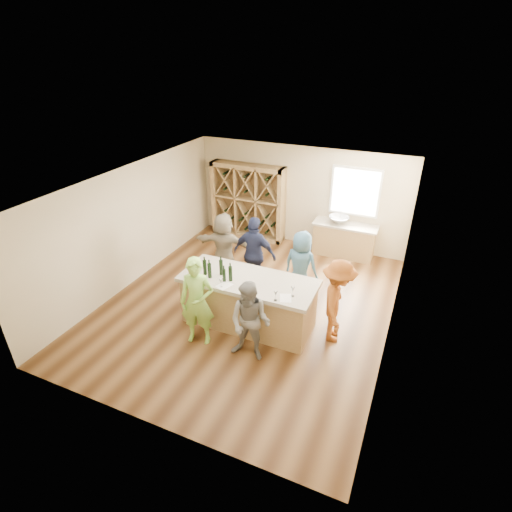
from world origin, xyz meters
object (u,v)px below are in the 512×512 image
at_px(wine_rack, 248,202).
at_px(wine_bottle_a, 205,267).
at_px(person_server, 337,301).
at_px(person_near_left, 197,302).
at_px(sink, 339,220).
at_px(wine_bottle_c, 221,267).
at_px(tasting_counter_base, 249,303).
at_px(wine_bottle_d, 224,275).
at_px(person_far_right, 301,266).
at_px(person_far_left, 224,246).
at_px(wine_bottle_e, 230,274).
at_px(wine_bottle_b, 210,271).
at_px(person_near_right, 250,322).
at_px(person_far_mid, 255,254).

bearing_deg(wine_rack, wine_bottle_a, -77.21).
bearing_deg(person_server, person_near_left, 104.69).
xyz_separation_m(sink, person_server, (0.82, -3.56, -0.15)).
bearing_deg(person_near_left, wine_bottle_c, 68.74).
height_order(tasting_counter_base, wine_bottle_d, wine_bottle_d).
bearing_deg(person_far_right, sink, -87.13).
height_order(sink, wine_bottle_d, wine_bottle_d).
xyz_separation_m(person_server, person_far_left, (-3.08, 1.27, -0.03)).
height_order(wine_bottle_c, person_near_left, person_near_left).
distance_m(wine_bottle_e, person_server, 2.10).
bearing_deg(wine_rack, wine_bottle_d, -71.36).
height_order(sink, tasting_counter_base, sink).
distance_m(wine_bottle_d, person_near_left, 0.73).
xyz_separation_m(wine_bottle_b, person_near_right, (1.17, -0.65, -0.44)).
distance_m(tasting_counter_base, person_server, 1.79).
xyz_separation_m(wine_bottle_a, person_near_left, (0.21, -0.69, -0.33)).
bearing_deg(person_server, wine_bottle_b, 91.15).
bearing_deg(wine_rack, person_server, -45.86).
bearing_deg(sink, person_near_right, -95.60).
bearing_deg(person_far_right, wine_bottle_b, 58.31).
relative_size(tasting_counter_base, wine_bottle_b, 8.38).
distance_m(wine_bottle_c, person_far_left, 1.81).
relative_size(wine_bottle_a, person_near_left, 0.17).
distance_m(wine_rack, person_far_mid, 2.90).
relative_size(wine_bottle_b, wine_bottle_c, 0.97).
height_order(wine_rack, person_far_mid, wine_rack).
distance_m(wine_bottle_a, person_server, 2.66).
height_order(wine_rack, wine_bottle_b, wine_rack).
xyz_separation_m(wine_bottle_a, wine_bottle_d, (0.48, -0.08, -0.02)).
relative_size(wine_bottle_b, person_near_right, 0.20).
xyz_separation_m(tasting_counter_base, wine_bottle_d, (-0.39, -0.26, 0.71)).
bearing_deg(wine_bottle_e, wine_bottle_c, 153.39).
distance_m(tasting_counter_base, person_near_right, 1.05).
bearing_deg(wine_bottle_a, person_far_mid, 74.32).
bearing_deg(sink, tasting_counter_base, -103.36).
bearing_deg(person_near_right, wine_bottle_c, 138.50).
height_order(wine_bottle_d, person_far_mid, person_far_mid).
xyz_separation_m(sink, wine_bottle_d, (-1.30, -4.08, 0.20)).
distance_m(wine_bottle_c, person_near_right, 1.39).
distance_m(tasting_counter_base, wine_bottle_b, 1.06).
bearing_deg(person_far_right, person_near_right, 93.50).
bearing_deg(tasting_counter_base, person_far_left, 131.46).
bearing_deg(wine_bottle_b, wine_rack, 104.49).
relative_size(wine_bottle_a, wine_bottle_c, 0.99).
height_order(wine_bottle_b, person_near_left, person_near_left).
distance_m(wine_bottle_c, person_server, 2.35).
bearing_deg(person_far_left, person_far_right, 165.96).
xyz_separation_m(sink, person_far_mid, (-1.35, -2.49, -0.11)).
bearing_deg(wine_bottle_a, person_near_right, -28.71).
bearing_deg(person_server, wine_bottle_a, 89.06).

